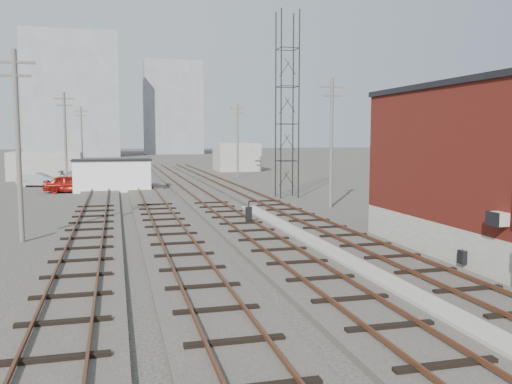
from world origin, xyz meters
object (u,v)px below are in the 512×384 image
object	(u,v)px
car_silver	(39,180)
site_trailer	(112,175)
car_red	(71,184)
car_grey	(84,177)
switch_stand	(249,215)

from	to	relation	value
car_silver	site_trailer	bearing A→B (deg)	-114.22
car_red	car_grey	size ratio (longest dim) A/B	0.93
switch_stand	car_silver	size ratio (longest dim) A/B	0.31
car_red	switch_stand	bearing A→B (deg)	-146.25
car_red	car_grey	bearing A→B (deg)	3.03
switch_stand	car_red	size ratio (longest dim) A/B	0.28
switch_stand	car_silver	xyz separation A→B (m)	(-14.56, 28.52, 0.07)
car_silver	car_grey	distance (m)	4.85
switch_stand	car_red	xyz separation A→B (m)	(-11.03, 21.73, 0.17)
car_red	site_trailer	bearing A→B (deg)	-78.47
site_trailer	car_red	bearing A→B (deg)	-176.40
car_red	car_silver	size ratio (longest dim) A/B	1.11
site_trailer	car_red	world-z (taller)	site_trailer
site_trailer	car_silver	world-z (taller)	site_trailer
site_trailer	car_silver	size ratio (longest dim) A/B	1.69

